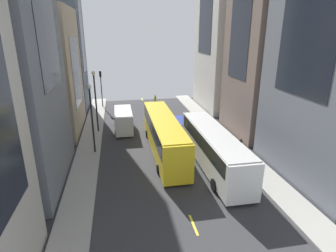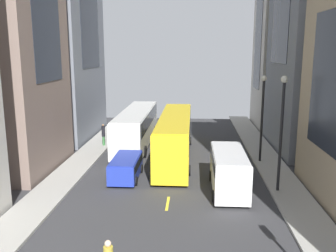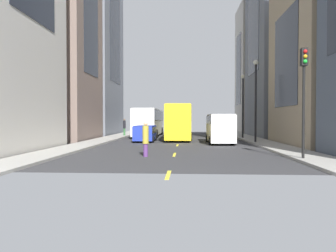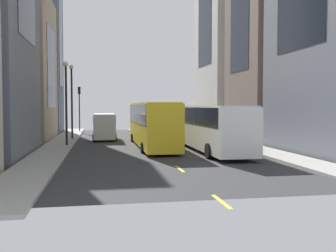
{
  "view_description": "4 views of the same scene",
  "coord_description": "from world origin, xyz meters",
  "px_view_note": "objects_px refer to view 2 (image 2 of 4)",
  "views": [
    {
      "loc": [
        4.26,
        28.15,
        11.68
      ],
      "look_at": [
        -1.15,
        -1.2,
        1.47
      ],
      "focal_mm": 29.75,
      "sensor_mm": 36.0,
      "label": 1
    },
    {
      "loc": [
        1.38,
        -27.04,
        8.79
      ],
      "look_at": [
        -0.69,
        3.52,
        2.49
      ],
      "focal_mm": 39.03,
      "sensor_mm": 36.0,
      "label": 2
    },
    {
      "loc": [
        0.68,
        -33.31,
        2.18
      ],
      "look_at": [
        -1.3,
        2.37,
        1.38
      ],
      "focal_mm": 34.14,
      "sensor_mm": 36.0,
      "label": 3
    },
    {
      "loc": [
        4.12,
        33.56,
        3.31
      ],
      "look_at": [
        -1.72,
        0.71,
        1.59
      ],
      "focal_mm": 40.8,
      "sensor_mm": 36.0,
      "label": 4
    }
  ],
  "objects_px": {
    "delivery_van_white": "(229,168)",
    "pedestrian_crossing_near": "(103,134)",
    "car_blue_0": "(126,166)",
    "city_bus_white": "(137,124)",
    "streetcar_yellow": "(175,133)"
  },
  "relations": [
    {
      "from": "delivery_van_white",
      "to": "pedestrian_crossing_near",
      "type": "height_order",
      "value": "delivery_van_white"
    },
    {
      "from": "car_blue_0",
      "to": "pedestrian_crossing_near",
      "type": "relative_size",
      "value": 2.06
    },
    {
      "from": "city_bus_white",
      "to": "pedestrian_crossing_near",
      "type": "bearing_deg",
      "value": -164.15
    },
    {
      "from": "car_blue_0",
      "to": "delivery_van_white",
      "type": "bearing_deg",
      "value": -15.06
    },
    {
      "from": "pedestrian_crossing_near",
      "to": "car_blue_0",
      "type": "bearing_deg",
      "value": 164.14
    },
    {
      "from": "city_bus_white",
      "to": "car_blue_0",
      "type": "relative_size",
      "value": 3.1
    },
    {
      "from": "delivery_van_white",
      "to": "pedestrian_crossing_near",
      "type": "distance_m",
      "value": 14.79
    },
    {
      "from": "delivery_van_white",
      "to": "pedestrian_crossing_near",
      "type": "xyz_separation_m",
      "value": [
        -10.59,
        10.32,
        -0.28
      ]
    },
    {
      "from": "city_bus_white",
      "to": "car_blue_0",
      "type": "bearing_deg",
      "value": -85.97
    },
    {
      "from": "streetcar_yellow",
      "to": "pedestrian_crossing_near",
      "type": "distance_m",
      "value": 7.55
    },
    {
      "from": "delivery_van_white",
      "to": "car_blue_0",
      "type": "bearing_deg",
      "value": 164.94
    },
    {
      "from": "city_bus_white",
      "to": "delivery_van_white",
      "type": "height_order",
      "value": "city_bus_white"
    },
    {
      "from": "city_bus_white",
      "to": "delivery_van_white",
      "type": "distance_m",
      "value": 13.52
    },
    {
      "from": "car_blue_0",
      "to": "pedestrian_crossing_near",
      "type": "bearing_deg",
      "value": 113.35
    },
    {
      "from": "streetcar_yellow",
      "to": "car_blue_0",
      "type": "height_order",
      "value": "streetcar_yellow"
    }
  ]
}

